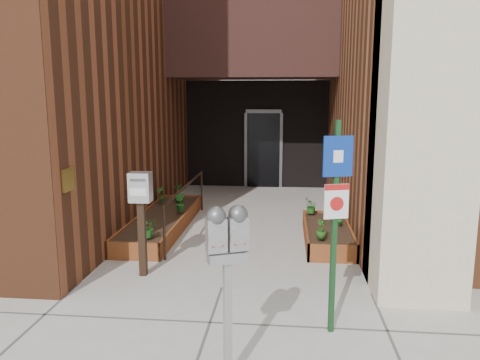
# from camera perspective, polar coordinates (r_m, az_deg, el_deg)

# --- Properties ---
(ground) EXTENTS (80.00, 80.00, 0.00)m
(ground) POSITION_cam_1_polar(r_m,az_deg,el_deg) (6.54, -2.24, -12.99)
(ground) COLOR #9E9991
(ground) RESTS_ON ground
(architecture) EXTENTS (20.00, 14.60, 10.00)m
(architecture) POSITION_cam_1_polar(r_m,az_deg,el_deg) (13.11, 1.17, 20.80)
(architecture) COLOR brown
(architecture) RESTS_ON ground
(planter_left) EXTENTS (0.90, 3.60, 0.30)m
(planter_left) POSITION_cam_1_polar(r_m,az_deg,el_deg) (9.30, -9.47, -5.15)
(planter_left) COLOR brown
(planter_left) RESTS_ON ground
(planter_right) EXTENTS (0.80, 2.20, 0.30)m
(planter_right) POSITION_cam_1_polar(r_m,az_deg,el_deg) (8.54, 10.59, -6.57)
(planter_right) COLOR brown
(planter_right) RESTS_ON ground
(handrail) EXTENTS (0.04, 3.34, 0.90)m
(handrail) POSITION_cam_1_polar(r_m,az_deg,el_deg) (9.00, -6.59, -1.58)
(handrail) COLOR black
(handrail) RESTS_ON ground
(parking_meter) EXTENTS (0.38, 0.26, 1.65)m
(parking_meter) POSITION_cam_1_polar(r_m,az_deg,el_deg) (4.11, -1.56, -8.20)
(parking_meter) COLOR #969698
(parking_meter) RESTS_ON ground
(sign_post) EXTENTS (0.31, 0.12, 2.34)m
(sign_post) POSITION_cam_1_polar(r_m,az_deg,el_deg) (5.04, 11.57, -3.10)
(sign_post) COLOR #153B1B
(sign_post) RESTS_ON ground
(payment_dropbox) EXTENTS (0.30, 0.23, 1.52)m
(payment_dropbox) POSITION_cam_1_polar(r_m,az_deg,el_deg) (6.79, -11.99, -2.62)
(payment_dropbox) COLOR black
(payment_dropbox) RESTS_ON ground
(shrub_left_a) EXTENTS (0.41, 0.41, 0.33)m
(shrub_left_a) POSITION_cam_1_polar(r_m,az_deg,el_deg) (7.79, -11.14, -5.70)
(shrub_left_a) COLOR #1F5B1A
(shrub_left_a) RESTS_ON planter_left
(shrub_left_b) EXTENTS (0.28, 0.28, 0.36)m
(shrub_left_b) POSITION_cam_1_polar(r_m,az_deg,el_deg) (9.38, -7.37, -2.77)
(shrub_left_b) COLOR #1C5F1B
(shrub_left_b) RESTS_ON planter_left
(shrub_left_c) EXTENTS (0.28, 0.28, 0.37)m
(shrub_left_c) POSITION_cam_1_polar(r_m,az_deg,el_deg) (10.33, -7.46, -1.55)
(shrub_left_c) COLOR #2B5C1A
(shrub_left_c) RESTS_ON planter_left
(shrub_left_d) EXTENTS (0.26, 0.26, 0.35)m
(shrub_left_d) POSITION_cam_1_polar(r_m,az_deg,el_deg) (10.26, -9.67, -1.74)
(shrub_left_d) COLOR #26611B
(shrub_left_d) RESTS_ON planter_left
(shrub_right_a) EXTENTS (0.24, 0.24, 0.31)m
(shrub_right_a) POSITION_cam_1_polar(r_m,az_deg,el_deg) (7.70, 9.90, -5.93)
(shrub_right_a) COLOR #224F16
(shrub_right_a) RESTS_ON planter_right
(shrub_right_b) EXTENTS (0.23, 0.23, 0.31)m
(shrub_right_b) POSITION_cam_1_polar(r_m,az_deg,el_deg) (8.56, 12.16, -4.36)
(shrub_right_b) COLOR #1C6322
(shrub_right_b) RESTS_ON planter_right
(shrub_right_c) EXTENTS (0.34, 0.34, 0.30)m
(shrub_right_c) POSITION_cam_1_polar(r_m,az_deg,el_deg) (9.28, 8.67, -3.14)
(shrub_right_c) COLOR #23601B
(shrub_right_c) RESTS_ON planter_right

